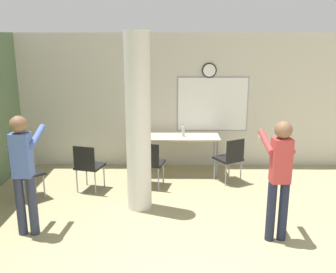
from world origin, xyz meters
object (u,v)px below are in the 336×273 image
person_playing_side (279,171)px  bottle_on_table (183,131)px  chair_table_left (150,161)px  chair_near_pillar (88,164)px  chair_by_left_wall (24,171)px  chair_table_right (230,157)px  folding_table (176,139)px  person_watching_back (23,166)px

person_playing_side → bottle_on_table: bearing=114.4°
chair_table_left → chair_near_pillar: 1.12m
chair_table_left → chair_by_left_wall: bearing=-165.2°
bottle_on_table → chair_near_pillar: (-1.72, -0.99, -0.37)m
chair_table_left → chair_table_right: bearing=10.5°
chair_table_right → chair_near_pillar: same height
bottle_on_table → chair_near_pillar: 2.02m
chair_table_left → person_playing_side: 2.62m
folding_table → chair_near_pillar: size_ratio=2.01×
chair_by_left_wall → bottle_on_table: bearing=26.4°
person_watching_back → chair_table_left: bearing=46.7°
bottle_on_table → person_playing_side: bearing=-65.6°
folding_table → chair_near_pillar: 1.88m
person_playing_side → person_watching_back: size_ratio=0.98×
folding_table → chair_table_left: chair_table_left is taller
folding_table → person_watching_back: 3.29m
folding_table → chair_near_pillar: chair_near_pillar is taller
chair_table_left → chair_near_pillar: size_ratio=1.00×
chair_table_left → chair_near_pillar: same height
folding_table → chair_by_left_wall: bearing=-152.1°
bottle_on_table → folding_table: bearing=176.1°
chair_table_right → person_watching_back: 3.74m
chair_table_right → person_playing_side: 2.19m
folding_table → chair_table_right: 1.18m
folding_table → chair_table_left: (-0.47, -0.81, -0.21)m
folding_table → chair_table_right: (1.03, -0.53, -0.21)m
chair_table_left → person_playing_side: size_ratio=0.52×
folding_table → chair_table_left: size_ratio=2.01×
bottle_on_table → chair_near_pillar: size_ratio=0.33×
folding_table → chair_table_right: bearing=-27.0°
person_watching_back → chair_table_right: bearing=32.6°
folding_table → chair_by_left_wall: chair_by_left_wall is taller
bottle_on_table → chair_near_pillar: bottle_on_table is taller
chair_near_pillar → person_watching_back: size_ratio=0.51×
bottle_on_table → chair_table_left: bearing=-127.8°
chair_table_left → chair_by_left_wall: (-2.11, -0.56, 0.00)m
chair_by_left_wall → person_watching_back: (0.49, -1.16, 0.49)m
folding_table → person_playing_side: 2.97m
bottle_on_table → person_watching_back: 3.36m
folding_table → bottle_on_table: size_ratio=6.09×
chair_near_pillar → chair_by_left_wall: bearing=-160.1°
chair_table_right → chair_by_left_wall: 3.71m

